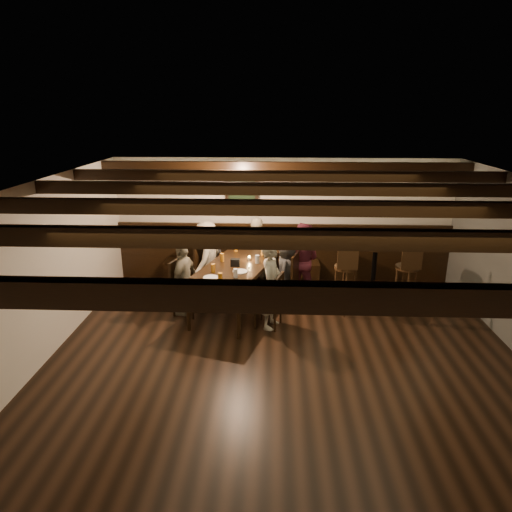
{
  "coord_description": "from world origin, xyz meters",
  "views": [
    {
      "loc": [
        -0.16,
        -5.18,
        3.28
      ],
      "look_at": [
        -0.44,
        1.3,
        1.18
      ],
      "focal_mm": 32.0,
      "sensor_mm": 36.0,
      "label": 1
    }
  ],
  "objects_px": {
    "dining_table": "(236,269)",
    "chair_right_near": "(285,289)",
    "chair_right_far": "(269,310)",
    "person_left_far": "(184,279)",
    "chair_left_near": "(209,279)",
    "person_right_near": "(287,272)",
    "person_right_far": "(271,285)",
    "high_top_table": "(374,266)",
    "person_bench_right": "(301,260)",
    "bar_stool_right": "(405,289)",
    "person_bench_centre": "(257,253)",
    "chair_left_far": "(187,298)",
    "person_bench_left": "(210,255)",
    "bar_stool_left": "(344,289)",
    "person_left_near": "(207,259)"
  },
  "relations": [
    {
      "from": "high_top_table",
      "to": "bar_stool_right",
      "type": "relative_size",
      "value": 0.99
    },
    {
      "from": "dining_table",
      "to": "person_bench_right",
      "type": "bearing_deg",
      "value": 45.0
    },
    {
      "from": "chair_right_far",
      "to": "person_bench_left",
      "type": "relative_size",
      "value": 0.73
    },
    {
      "from": "high_top_table",
      "to": "person_bench_right",
      "type": "bearing_deg",
      "value": 156.65
    },
    {
      "from": "chair_right_near",
      "to": "high_top_table",
      "type": "xyz_separation_m",
      "value": [
        1.48,
        -0.13,
        0.48
      ]
    },
    {
      "from": "chair_left_near",
      "to": "person_right_near",
      "type": "relative_size",
      "value": 0.8
    },
    {
      "from": "person_bench_centre",
      "to": "person_left_far",
      "type": "distance_m",
      "value": 1.68
    },
    {
      "from": "person_bench_right",
      "to": "person_right_near",
      "type": "relative_size",
      "value": 1.15
    },
    {
      "from": "person_bench_centre",
      "to": "high_top_table",
      "type": "height_order",
      "value": "person_bench_centre"
    },
    {
      "from": "chair_left_far",
      "to": "chair_right_near",
      "type": "distance_m",
      "value": 1.7
    },
    {
      "from": "person_left_near",
      "to": "person_right_near",
      "type": "xyz_separation_m",
      "value": [
        1.44,
        -0.42,
        -0.09
      ]
    },
    {
      "from": "person_left_near",
      "to": "bar_stool_left",
      "type": "height_order",
      "value": "person_left_near"
    },
    {
      "from": "person_bench_centre",
      "to": "person_left_near",
      "type": "height_order",
      "value": "person_bench_centre"
    },
    {
      "from": "person_bench_right",
      "to": "person_left_far",
      "type": "relative_size",
      "value": 1.13
    },
    {
      "from": "person_bench_right",
      "to": "person_right_near",
      "type": "height_order",
      "value": "person_bench_right"
    },
    {
      "from": "dining_table",
      "to": "person_bench_left",
      "type": "xyz_separation_m",
      "value": [
        -0.61,
        1.12,
        -0.13
      ]
    },
    {
      "from": "person_left_near",
      "to": "bar_stool_right",
      "type": "relative_size",
      "value": 1.15
    },
    {
      "from": "person_left_far",
      "to": "person_bench_left",
      "type": "bearing_deg",
      "value": -173.66
    },
    {
      "from": "chair_left_far",
      "to": "person_bench_left",
      "type": "bearing_deg",
      "value": -172.39
    },
    {
      "from": "high_top_table",
      "to": "person_bench_centre",
      "type": "bearing_deg",
      "value": 155.61
    },
    {
      "from": "person_left_far",
      "to": "person_right_near",
      "type": "distance_m",
      "value": 1.75
    },
    {
      "from": "bar_stool_left",
      "to": "high_top_table",
      "type": "bearing_deg",
      "value": 23.98
    },
    {
      "from": "dining_table",
      "to": "chair_right_near",
      "type": "relative_size",
      "value": 2.45
    },
    {
      "from": "person_bench_centre",
      "to": "person_bench_right",
      "type": "bearing_deg",
      "value": 170.54
    },
    {
      "from": "dining_table",
      "to": "chair_right_far",
      "type": "xyz_separation_m",
      "value": [
        0.56,
        -0.63,
        -0.46
      ]
    },
    {
      "from": "chair_right_near",
      "to": "bar_stool_right",
      "type": "height_order",
      "value": "bar_stool_right"
    },
    {
      "from": "person_right_far",
      "to": "bar_stool_left",
      "type": "xyz_separation_m",
      "value": [
        1.21,
        0.54,
        -0.25
      ]
    },
    {
      "from": "person_right_near",
      "to": "bar_stool_left",
      "type": "bearing_deg",
      "value": -92.57
    },
    {
      "from": "chair_right_near",
      "to": "high_top_table",
      "type": "distance_m",
      "value": 1.56
    },
    {
      "from": "chair_right_far",
      "to": "bar_stool_right",
      "type": "relative_size",
      "value": 0.74
    },
    {
      "from": "chair_right_far",
      "to": "person_left_far",
      "type": "height_order",
      "value": "person_left_far"
    },
    {
      "from": "chair_right_far",
      "to": "person_bench_centre",
      "type": "height_order",
      "value": "person_bench_centre"
    },
    {
      "from": "chair_right_far",
      "to": "person_right_far",
      "type": "relative_size",
      "value": 0.63
    },
    {
      "from": "chair_right_far",
      "to": "person_left_far",
      "type": "bearing_deg",
      "value": 90.0
    },
    {
      "from": "chair_right_far",
      "to": "high_top_table",
      "type": "height_order",
      "value": "high_top_table"
    },
    {
      "from": "chair_right_near",
      "to": "chair_right_far",
      "type": "relative_size",
      "value": 1.07
    },
    {
      "from": "person_bench_centre",
      "to": "bar_stool_right",
      "type": "bearing_deg",
      "value": 173.36
    },
    {
      "from": "chair_left_far",
      "to": "chair_left_near",
      "type": "bearing_deg",
      "value": -179.96
    },
    {
      "from": "chair_left_near",
      "to": "person_bench_centre",
      "type": "height_order",
      "value": "person_bench_centre"
    },
    {
      "from": "person_right_far",
      "to": "high_top_table",
      "type": "height_order",
      "value": "person_right_far"
    },
    {
      "from": "person_bench_centre",
      "to": "person_left_far",
      "type": "xyz_separation_m",
      "value": [
        -1.14,
        -1.23,
        -0.08
      ]
    },
    {
      "from": "bar_stool_right",
      "to": "person_bench_centre",
      "type": "bearing_deg",
      "value": 153.61
    },
    {
      "from": "chair_left_near",
      "to": "person_right_far",
      "type": "height_order",
      "value": "person_right_far"
    },
    {
      "from": "person_bench_centre",
      "to": "person_left_far",
      "type": "height_order",
      "value": "person_bench_centre"
    },
    {
      "from": "chair_left_far",
      "to": "high_top_table",
      "type": "distance_m",
      "value": 3.17
    },
    {
      "from": "chair_right_near",
      "to": "person_right_near",
      "type": "bearing_deg",
      "value": -90.0
    },
    {
      "from": "chair_right_near",
      "to": "person_right_far",
      "type": "height_order",
      "value": "person_right_far"
    },
    {
      "from": "dining_table",
      "to": "person_left_far",
      "type": "relative_size",
      "value": 1.88
    },
    {
      "from": "person_left_far",
      "to": "person_right_far",
      "type": "distance_m",
      "value": 1.5
    },
    {
      "from": "chair_left_near",
      "to": "person_left_far",
      "type": "bearing_deg",
      "value": -1.9
    }
  ]
}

